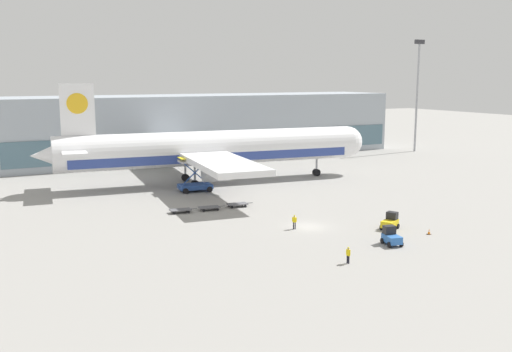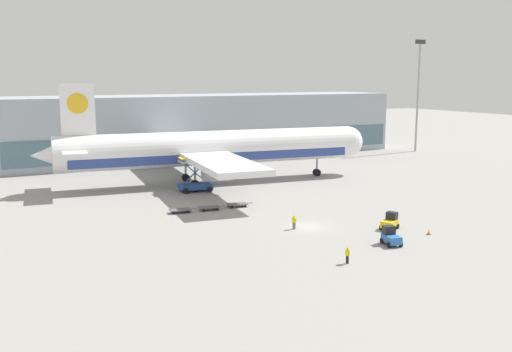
{
  "view_description": "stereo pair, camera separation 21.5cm",
  "coord_description": "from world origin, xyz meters",
  "views": [
    {
      "loc": [
        -36.94,
        -56.65,
        17.95
      ],
      "look_at": [
        0.45,
        14.45,
        4.0
      ],
      "focal_mm": 40.0,
      "sensor_mm": 36.0,
      "label": 1
    },
    {
      "loc": [
        -36.75,
        -56.75,
        17.95
      ],
      "look_at": [
        0.45,
        14.45,
        4.0
      ],
      "focal_mm": 40.0,
      "sensor_mm": 36.0,
      "label": 2
    }
  ],
  "objects": [
    {
      "name": "baggage_dolly_third",
      "position": [
        -2.95,
        13.61,
        0.39
      ],
      "size": [
        3.77,
        1.83,
        0.48
      ],
      "rotation": [
        0.0,
        0.0,
        -0.12
      ],
      "color": "#56565B",
      "rests_on": "ground_plane"
    },
    {
      "name": "traffic_cone_near",
      "position": [
        10.51,
        -9.49,
        0.32
      ],
      "size": [
        0.4,
        0.4,
        0.66
      ],
      "color": "black",
      "rests_on": "ground_plane"
    },
    {
      "name": "baggage_dolly_lead",
      "position": [
        -11.25,
        13.97,
        0.39
      ],
      "size": [
        3.77,
        1.83,
        0.48
      ],
      "rotation": [
        0.0,
        0.0,
        -0.12
      ],
      "color": "#56565B",
      "rests_on": "ground_plane"
    },
    {
      "name": "ground_plane",
      "position": [
        0.0,
        0.0,
        0.0
      ],
      "size": [
        400.0,
        400.0,
        0.0
      ],
      "primitive_type": "plane",
      "color": "gray"
    },
    {
      "name": "baggage_dolly_second",
      "position": [
        -7.2,
        13.6,
        0.39
      ],
      "size": [
        3.77,
        1.83,
        0.48
      ],
      "rotation": [
        0.0,
        0.0,
        -0.12
      ],
      "color": "#56565B",
      "rests_on": "ground_plane"
    },
    {
      "name": "airplane_main",
      "position": [
        0.72,
        32.2,
        5.84
      ],
      "size": [
        57.98,
        48.6,
        17.0
      ],
      "rotation": [
        0.0,
        0.0,
        -0.12
      ],
      "color": "white",
      "rests_on": "ground_plane"
    },
    {
      "name": "ground_crew_near",
      "position": [
        -2.07,
        -0.22,
        1.02
      ],
      "size": [
        0.43,
        0.43,
        1.74
      ],
      "rotation": [
        0.0,
        0.0,
        2.36
      ],
      "color": "black",
      "rests_on": "ground_plane"
    },
    {
      "name": "terminal_building",
      "position": [
        13.63,
        64.2,
        6.99
      ],
      "size": [
        90.0,
        18.2,
        14.0
      ],
      "color": "#9EA8B2",
      "rests_on": "ground_plane"
    },
    {
      "name": "ground_crew_far",
      "position": [
        -4.13,
        -13.59,
        0.97
      ],
      "size": [
        0.26,
        0.57,
        1.67
      ],
      "rotation": [
        0.0,
        0.0,
        1.7
      ],
      "color": "black",
      "rests_on": "ground_plane"
    },
    {
      "name": "baggage_tug_mid",
      "position": [
        3.86,
        -10.6,
        0.88
      ],
      "size": [
        2.08,
        2.69,
        2.0
      ],
      "rotation": [
        0.0,
        0.0,
        1.35
      ],
      "color": "#2D66B7",
      "rests_on": "ground_plane"
    },
    {
      "name": "baggage_tug_foreground",
      "position": [
        8.15,
        -5.51,
        0.88
      ],
      "size": [
        2.81,
        2.45,
        2.0
      ],
      "rotation": [
        0.0,
        0.0,
        0.46
      ],
      "color": "yellow",
      "rests_on": "ground_plane"
    },
    {
      "name": "light_mast",
      "position": [
        62.33,
        48.29,
        15.27
      ],
      "size": [
        2.8,
        0.5,
        26.76
      ],
      "color": "#9EA0A5",
      "rests_on": "ground_plane"
    },
    {
      "name": "scissor_lift_loader",
      "position": [
        -4.04,
        26.75,
        2.08
      ],
      "size": [
        5.51,
        3.89,
        5.47
      ],
      "rotation": [
        0.0,
        0.0,
        -0.12
      ],
      "color": "#284C99",
      "rests_on": "ground_plane"
    }
  ]
}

